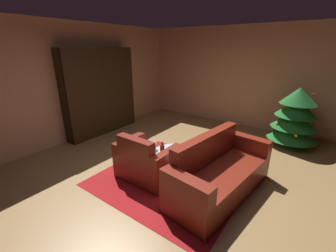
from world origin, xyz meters
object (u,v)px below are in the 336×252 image
decorated_tree (295,117)px  book_stack_on_table (173,152)px  coffee_table (174,155)px  couch_red (219,174)px  armchair_red (146,163)px  bookshelf_unit (105,91)px  bottle_on_table (162,150)px

decorated_tree → book_stack_on_table: bearing=-117.7°
coffee_table → couch_red: bearing=4.0°
armchair_red → couch_red: 1.24m
bookshelf_unit → armchair_red: 2.78m
armchair_red → couch_red: (1.18, 0.38, 0.01)m
couch_red → coffee_table: couch_red is taller
bookshelf_unit → book_stack_on_table: bearing=-17.7°
couch_red → coffee_table: (-0.82, -0.06, 0.10)m
couch_red → book_stack_on_table: size_ratio=10.36×
coffee_table → book_stack_on_table: bearing=-64.0°
coffee_table → decorated_tree: bearing=61.4°
armchair_red → decorated_tree: 3.57m
armchair_red → book_stack_on_table: armchair_red is taller
bookshelf_unit → couch_red: (3.58, -0.78, -0.77)m
coffee_table → decorated_tree: decorated_tree is taller
bookshelf_unit → bottle_on_table: (2.65, -1.01, -0.53)m
couch_red → book_stack_on_table: 0.82m
book_stack_on_table → bottle_on_table: bearing=-138.7°
book_stack_on_table → bookshelf_unit: bearing=162.3°
couch_red → bottle_on_table: bearing=-165.8°
bookshelf_unit → coffee_table: bearing=-16.8°
coffee_table → book_stack_on_table: size_ratio=3.92×
armchair_red → bottle_on_table: bearing=31.0°
book_stack_on_table → decorated_tree: decorated_tree is taller
couch_red → coffee_table: bearing=-176.0°
couch_red → decorated_tree: decorated_tree is taller
bookshelf_unit → decorated_tree: size_ratio=1.60×
armchair_red → coffee_table: 0.50m
armchair_red → coffee_table: bearing=42.2°
coffee_table → bottle_on_table: size_ratio=3.14×
bookshelf_unit → armchair_red: bookshelf_unit is taller
bottle_on_table → decorated_tree: bearing=61.1°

